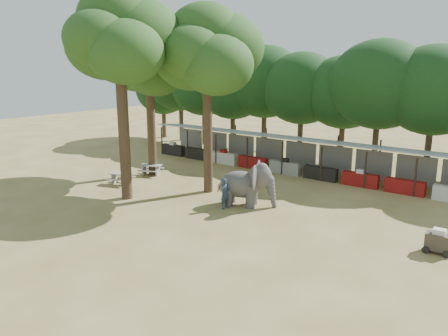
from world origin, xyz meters
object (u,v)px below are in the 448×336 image
Objects in this scene: yard_tree_center at (120,38)px; picnic_table_near at (121,177)px; picnic_table_far at (151,168)px; yard_tree_left at (149,58)px; handler at (225,193)px; elephant at (247,184)px; yard_tree_back at (207,51)px; cart_front at (438,241)px.

picnic_table_near is at bearing 147.62° from yard_tree_center.
yard_tree_center is at bearing -82.75° from picnic_table_far.
yard_tree_center is 6.18× the size of picnic_table_far.
yard_tree_left is 12.02m from handler.
elephant reaches higher than picnic_table_near.
yard_tree_back is 8.21m from elephant.
yard_tree_back is 10.09m from picnic_table_near.
yard_tree_center is 10.41m from handler.
handler is at bearing -142.53° from elephant.
handler is 1.56× the size of cart_front.
cart_front is at bearing 8.72° from yard_tree_center.
yard_tree_left is 0.97× the size of yard_tree_back.
yard_tree_left is at bearing 76.72° from picnic_table_near.
elephant reaches higher than cart_front.
yard_tree_center is 6.43× the size of picnic_table_near.
elephant is at bearing 176.21° from cart_front.
yard_tree_left is 12.05m from elephant.
yard_tree_left reaches higher than handler.
elephant is 9.38m from picnic_table_near.
picnic_table_near is 1.67× the size of cart_front.
picnic_table_far is at bearing 147.49° from elephant.
elephant reaches higher than handler.
picnic_table_far is (-5.79, 0.54, -8.05)m from yard_tree_back.
handler is 10.76m from cart_front.
yard_tree_left reaches higher than cart_front.
cart_front is (10.05, -0.43, -0.73)m from elephant.
yard_tree_left is at bearing 90.72° from picnic_table_far.
elephant is 3.01× the size of cart_front.
yard_tree_center reaches higher than yard_tree_left.
elephant is 10.08m from cart_front.
yard_tree_center is 18.99m from cart_front.
yard_tree_center reaches higher than picnic_table_near.
yard_tree_back reaches higher than yard_tree_left.
handler is at bearing 16.70° from yard_tree_center.
elephant is 1.73× the size of picnic_table_far.
yard_tree_center is at bearing -126.86° from yard_tree_back.
yard_tree_center reaches higher than yard_tree_back.
cart_front is (19.30, 0.91, 0.04)m from picnic_table_near.
yard_tree_left is 6.30× the size of handler.
handler reaches higher than picnic_table_near.
yard_tree_back is 6.07× the size of picnic_table_near.
yard_tree_center is 1.06× the size of yard_tree_back.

